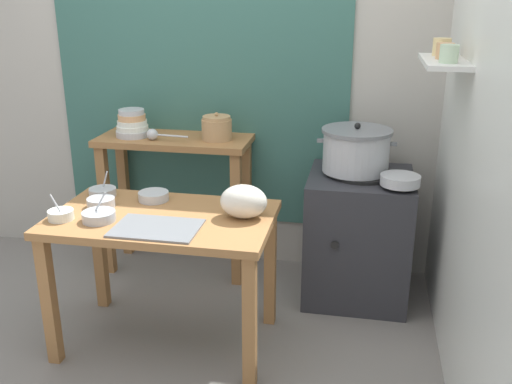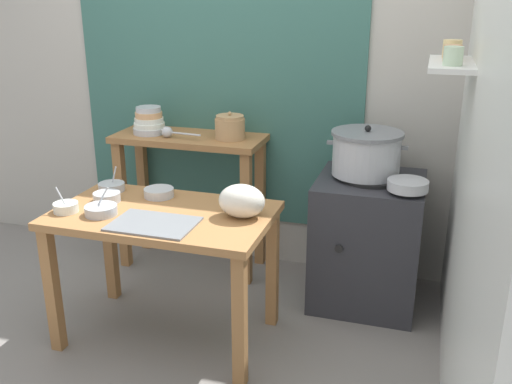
% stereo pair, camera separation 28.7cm
% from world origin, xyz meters
% --- Properties ---
extents(ground_plane, '(9.00, 9.00, 0.00)m').
position_xyz_m(ground_plane, '(0.00, 0.00, 0.00)').
color(ground_plane, gray).
extents(wall_back, '(4.40, 0.12, 2.60)m').
position_xyz_m(wall_back, '(0.08, 1.10, 1.30)').
color(wall_back, '#B2ADA3').
rests_on(wall_back, ground).
extents(wall_right, '(0.30, 3.20, 2.60)m').
position_xyz_m(wall_right, '(1.40, 0.20, 1.30)').
color(wall_right, silver).
rests_on(wall_right, ground).
extents(prep_table, '(1.10, 0.66, 0.72)m').
position_xyz_m(prep_table, '(-0.06, -0.01, 0.61)').
color(prep_table, '#9E6B3D').
rests_on(prep_table, ground).
extents(back_shelf_table, '(0.96, 0.40, 0.90)m').
position_xyz_m(back_shelf_table, '(-0.27, 0.83, 0.68)').
color(back_shelf_table, '#9E6B3D').
rests_on(back_shelf_table, ground).
extents(stove_block, '(0.60, 0.61, 0.78)m').
position_xyz_m(stove_block, '(0.90, 0.70, 0.38)').
color(stove_block, '#2D2D33').
rests_on(stove_block, ground).
extents(steamer_pot, '(0.45, 0.40, 0.29)m').
position_xyz_m(steamer_pot, '(0.86, 0.72, 0.91)').
color(steamer_pot, '#B7BABF').
rests_on(steamer_pot, stove_block).
extents(clay_pot, '(0.19, 0.19, 0.17)m').
position_xyz_m(clay_pot, '(0.01, 0.83, 0.97)').
color(clay_pot, tan).
rests_on(clay_pot, back_shelf_table).
extents(bowl_stack_enamel, '(0.21, 0.21, 0.17)m').
position_xyz_m(bowl_stack_enamel, '(-0.54, 0.81, 0.98)').
color(bowl_stack_enamel, '#B7BABF').
rests_on(bowl_stack_enamel, back_shelf_table).
extents(ladle, '(0.27, 0.07, 0.07)m').
position_xyz_m(ladle, '(-0.37, 0.74, 0.94)').
color(ladle, '#B7BABF').
rests_on(ladle, back_shelf_table).
extents(serving_tray, '(0.40, 0.28, 0.01)m').
position_xyz_m(serving_tray, '(-0.03, -0.18, 0.72)').
color(serving_tray, slate).
rests_on(serving_tray, prep_table).
extents(plastic_bag, '(0.23, 0.18, 0.17)m').
position_xyz_m(plastic_bag, '(0.34, 0.04, 0.80)').
color(plastic_bag, silver).
rests_on(plastic_bag, prep_table).
extents(wide_pan, '(0.21, 0.21, 0.05)m').
position_xyz_m(wide_pan, '(1.10, 0.51, 0.81)').
color(wide_pan, '#B7BABF').
rests_on(wide_pan, stove_block).
extents(prep_bowl_0, '(0.16, 0.16, 0.14)m').
position_xyz_m(prep_bowl_0, '(-0.34, -0.13, 0.75)').
color(prep_bowl_0, '#B7BABF').
rests_on(prep_bowl_0, prep_table).
extents(prep_bowl_1, '(0.14, 0.14, 0.14)m').
position_xyz_m(prep_bowl_1, '(-0.47, 0.20, 0.74)').
color(prep_bowl_1, '#B7BABF').
rests_on(prep_bowl_1, prep_table).
extents(prep_bowl_2, '(0.16, 0.16, 0.05)m').
position_xyz_m(prep_bowl_2, '(-0.18, 0.19, 0.75)').
color(prep_bowl_2, '#B7BABF').
rests_on(prep_bowl_2, prep_table).
extents(prep_bowl_3, '(0.12, 0.12, 0.13)m').
position_xyz_m(prep_bowl_3, '(-0.52, -0.15, 0.75)').
color(prep_bowl_3, silver).
rests_on(prep_bowl_3, prep_table).
extents(prep_bowl_4, '(0.14, 0.14, 0.05)m').
position_xyz_m(prep_bowl_4, '(-0.41, 0.04, 0.75)').
color(prep_bowl_4, '#B7BABF').
rests_on(prep_bowl_4, prep_table).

